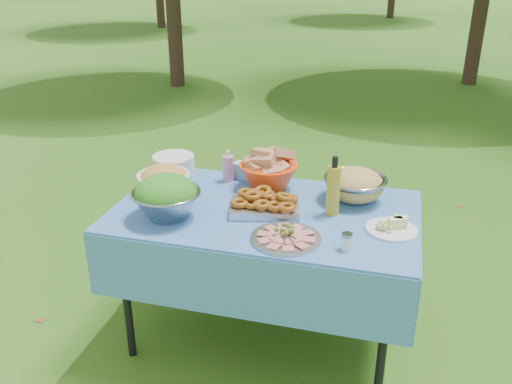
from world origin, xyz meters
TOP-DOWN VIEW (x-y plane):
  - ground at (0.00, 0.00)m, footprint 80.00×80.00m
  - picnic_table at (0.00, 0.00)m, footprint 1.46×0.86m
  - salad_bowl at (-0.43, -0.20)m, footprint 0.41×0.41m
  - pasta_bowl_white at (-0.56, 0.07)m, footprint 0.27×0.27m
  - plate_stack at (-0.60, 0.30)m, footprint 0.30×0.30m
  - wipes_box at (-0.22, 0.36)m, footprint 0.11×0.09m
  - sanitizer_bottle at (-0.29, 0.31)m, footprint 0.07×0.07m
  - bread_bowl at (-0.05, 0.27)m, footprint 0.36×0.36m
  - pasta_bowl_steel at (0.41, 0.23)m, footprint 0.38×0.38m
  - fried_tray at (0.00, -0.01)m, footprint 0.37×0.30m
  - charcuterie_platter at (0.16, -0.26)m, footprint 0.33×0.33m
  - oil_bottle at (0.32, 0.04)m, footprint 0.08×0.08m
  - cheese_plate at (0.60, -0.06)m, footprint 0.27×0.27m
  - shaker at (0.43, -0.28)m, footprint 0.05×0.05m

SIDE VIEW (x-z plane):
  - ground at x=0.00m, z-range 0.00..0.00m
  - picnic_table at x=0.00m, z-range 0.00..0.76m
  - cheese_plate at x=0.60m, z-range 0.76..0.82m
  - charcuterie_platter at x=0.16m, z-range 0.76..0.83m
  - shaker at x=0.43m, z-range 0.76..0.84m
  - fried_tray at x=0.00m, z-range 0.76..0.84m
  - wipes_box at x=-0.22m, z-range 0.76..0.85m
  - plate_stack at x=-0.60m, z-range 0.76..0.87m
  - pasta_bowl_white at x=-0.56m, z-range 0.76..0.91m
  - pasta_bowl_steel at x=0.41m, z-range 0.76..0.93m
  - sanitizer_bottle at x=-0.29m, z-range 0.76..0.93m
  - bread_bowl at x=-0.05m, z-range 0.76..0.97m
  - salad_bowl at x=-0.43m, z-range 0.76..0.97m
  - oil_bottle at x=0.32m, z-range 0.76..1.05m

